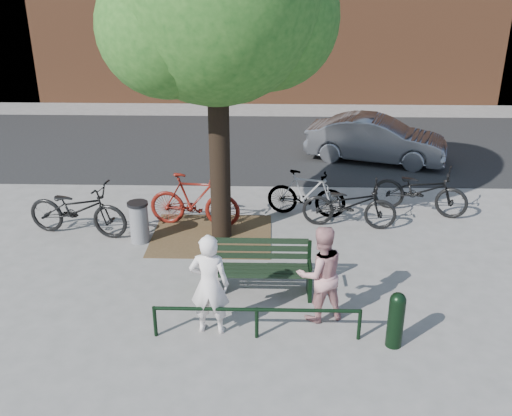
{
  "coord_description": "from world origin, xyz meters",
  "views": [
    {
      "loc": [
        0.18,
        -8.2,
        5.1
      ],
      "look_at": [
        -0.07,
        1.0,
        1.14
      ],
      "focal_mm": 40.0,
      "sensor_mm": 36.0,
      "label": 1
    }
  ],
  "objects_px": {
    "park_bench": "(259,267)",
    "person_left": "(209,285)",
    "bollard": "(396,318)",
    "bicycle_c": "(349,204)",
    "parked_car": "(376,139)",
    "person_right": "(320,274)",
    "litter_bin": "(139,222)"
  },
  "relations": [
    {
      "from": "bollard",
      "to": "parked_car",
      "type": "distance_m",
      "value": 8.49
    },
    {
      "from": "bicycle_c",
      "to": "person_right",
      "type": "bearing_deg",
      "value": 173.44
    },
    {
      "from": "person_right",
      "to": "bicycle_c",
      "type": "relative_size",
      "value": 0.8
    },
    {
      "from": "litter_bin",
      "to": "parked_car",
      "type": "bearing_deg",
      "value": 43.28
    },
    {
      "from": "person_left",
      "to": "litter_bin",
      "type": "distance_m",
      "value": 3.44
    },
    {
      "from": "bollard",
      "to": "parked_car",
      "type": "relative_size",
      "value": 0.23
    },
    {
      "from": "person_right",
      "to": "parked_car",
      "type": "bearing_deg",
      "value": -122.72
    },
    {
      "from": "person_left",
      "to": "bollard",
      "type": "distance_m",
      "value": 2.72
    },
    {
      "from": "litter_bin",
      "to": "park_bench",
      "type": "bearing_deg",
      "value": -37.43
    },
    {
      "from": "person_right",
      "to": "litter_bin",
      "type": "relative_size",
      "value": 1.86
    },
    {
      "from": "bollard",
      "to": "parked_car",
      "type": "bearing_deg",
      "value": 82.56
    },
    {
      "from": "person_right",
      "to": "litter_bin",
      "type": "xyz_separation_m",
      "value": [
        -3.35,
        2.57,
        -0.35
      ]
    },
    {
      "from": "park_bench",
      "to": "litter_bin",
      "type": "height_order",
      "value": "park_bench"
    },
    {
      "from": "litter_bin",
      "to": "bicycle_c",
      "type": "distance_m",
      "value": 4.3
    },
    {
      "from": "bollard",
      "to": "person_left",
      "type": "bearing_deg",
      "value": 173.94
    },
    {
      "from": "park_bench",
      "to": "bicycle_c",
      "type": "bearing_deg",
      "value": 55.33
    },
    {
      "from": "park_bench",
      "to": "person_right",
      "type": "xyz_separation_m",
      "value": [
        0.95,
        -0.73,
        0.3
      ]
    },
    {
      "from": "person_right",
      "to": "bicycle_c",
      "type": "xyz_separation_m",
      "value": [
        0.87,
        3.36,
        -0.27
      ]
    },
    {
      "from": "litter_bin",
      "to": "person_right",
      "type": "bearing_deg",
      "value": -37.46
    },
    {
      "from": "person_right",
      "to": "bollard",
      "type": "xyz_separation_m",
      "value": [
        1.04,
        -0.68,
        -0.31
      ]
    },
    {
      "from": "bollard",
      "to": "park_bench",
      "type": "bearing_deg",
      "value": 144.56
    },
    {
      "from": "person_left",
      "to": "bicycle_c",
      "type": "xyz_separation_m",
      "value": [
        2.52,
        3.76,
        -0.29
      ]
    },
    {
      "from": "park_bench",
      "to": "parked_car",
      "type": "distance_m",
      "value": 7.65
    },
    {
      "from": "person_left",
      "to": "person_right",
      "type": "height_order",
      "value": "person_left"
    },
    {
      "from": "bicycle_c",
      "to": "person_left",
      "type": "bearing_deg",
      "value": 154.2
    },
    {
      "from": "bicycle_c",
      "to": "parked_car",
      "type": "xyz_separation_m",
      "value": [
        1.26,
        4.37,
        0.12
      ]
    },
    {
      "from": "person_left",
      "to": "person_right",
      "type": "xyz_separation_m",
      "value": [
        1.64,
        0.4,
        -0.02
      ]
    },
    {
      "from": "person_right",
      "to": "litter_bin",
      "type": "distance_m",
      "value": 4.23
    },
    {
      "from": "bicycle_c",
      "to": "bollard",
      "type": "bearing_deg",
      "value": -169.71
    },
    {
      "from": "person_right",
      "to": "parked_car",
      "type": "relative_size",
      "value": 0.41
    },
    {
      "from": "person_right",
      "to": "litter_bin",
      "type": "bearing_deg",
      "value": -54.75
    },
    {
      "from": "park_bench",
      "to": "person_left",
      "type": "distance_m",
      "value": 1.36
    }
  ]
}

